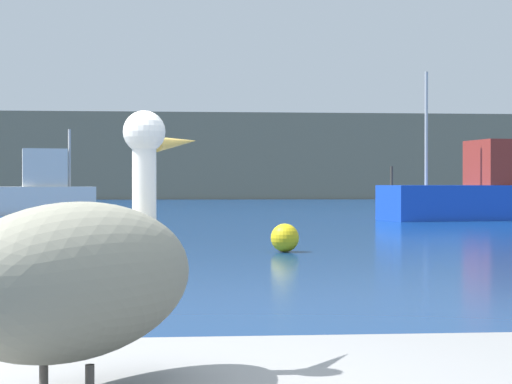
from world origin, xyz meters
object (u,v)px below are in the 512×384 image
(fishing_boat_white, at_px, (35,191))
(fishing_boat_blue, at_px, (488,192))
(mooring_buoy, at_px, (285,238))
(pelican, at_px, (79,277))

(fishing_boat_white, xyz_separation_m, fishing_boat_blue, (17.94, -6.58, 0.03))
(fishing_boat_white, xyz_separation_m, mooring_buoy, (8.39, -21.84, -0.74))
(pelican, relative_size, fishing_boat_blue, 0.17)
(pelican, xyz_separation_m, fishing_boat_white, (-5.98, 36.51, -0.03))
(fishing_boat_white, bearing_deg, mooring_buoy, -79.53)
(pelican, distance_m, fishing_boat_white, 37.00)
(fishing_boat_blue, bearing_deg, mooring_buoy, 48.84)
(fishing_boat_white, relative_size, fishing_boat_blue, 0.71)
(pelican, distance_m, mooring_buoy, 14.88)
(pelican, relative_size, mooring_buoy, 2.42)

